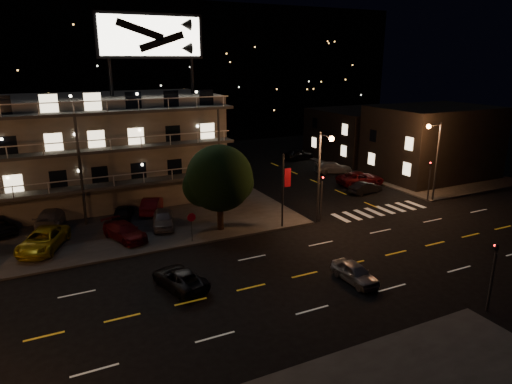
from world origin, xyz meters
name	(u,v)px	position (x,y,z in m)	size (l,w,h in m)	color
ground	(279,281)	(0.00, 0.00, 0.00)	(140.00, 140.00, 0.00)	black
curb_nw	(35,219)	(-14.00, 20.00, 0.07)	(44.00, 24.00, 0.15)	#333331
curb_ne	(405,169)	(30.00, 20.00, 0.07)	(16.00, 24.00, 0.15)	#333331
motel	(72,150)	(-9.94, 23.88, 5.34)	(28.00, 13.80, 18.10)	gray
side_bldg_front	(432,142)	(29.99, 16.00, 4.25)	(14.06, 10.00, 8.50)	black
side_bldg_back	(367,134)	(29.99, 28.00, 3.50)	(14.06, 12.00, 7.00)	black
hill_backdrop	(68,72)	(-5.94, 68.78, 11.55)	(120.00, 25.00, 24.00)	black
streetlight_nc	(322,168)	(8.50, 7.94, 4.96)	(0.44, 1.92, 8.00)	#2D2D30
streetlight_ne	(435,153)	(22.14, 8.30, 4.96)	(1.92, 0.44, 8.00)	#2D2D30
signal_nw	(322,193)	(9.00, 8.50, 2.57)	(0.20, 0.27, 4.60)	#2D2D30
signal_sw	(493,270)	(9.00, -8.50, 2.57)	(0.20, 0.27, 4.60)	#2D2D30
signal_ne	(430,177)	(22.00, 8.50, 2.57)	(0.27, 0.20, 4.60)	#2D2D30
banner_north	(284,189)	(5.09, 8.40, 3.43)	(0.83, 0.16, 6.40)	#2D2D30
stop_sign	(192,223)	(-3.00, 8.57, 1.71)	(0.91, 0.11, 2.61)	#2D2D30
tree	(219,180)	(-0.05, 10.09, 4.41)	(5.70, 5.49, 7.18)	black
lot_car_2	(43,240)	(-13.52, 11.99, 0.90)	(2.49, 5.40, 1.50)	gold
lot_car_3	(125,231)	(-7.64, 11.38, 0.82)	(1.87, 4.60, 1.33)	#5E0D12
lot_car_4	(163,219)	(-4.16, 12.80, 0.86)	(1.69, 4.19, 1.43)	gray
lot_car_7	(52,217)	(-12.63, 17.50, 0.88)	(2.04, 5.01, 1.45)	gray
lot_car_8	(123,212)	(-6.84, 16.24, 0.81)	(1.56, 3.89, 1.32)	black
lot_car_9	(152,205)	(-4.04, 16.99, 0.88)	(1.55, 4.45, 1.47)	#5E0D12
side_car_0	(365,188)	(18.09, 13.47, 0.63)	(1.33, 3.83, 1.26)	black
side_car_1	(361,179)	(19.79, 16.39, 0.77)	(2.54, 5.51, 1.53)	#5E0D12
side_car_2	(334,168)	(20.46, 22.58, 0.68)	(1.91, 4.70, 1.36)	gray
side_car_3	(299,154)	(20.63, 31.32, 0.76)	(1.80, 4.48, 1.53)	black
road_car_east	(355,273)	(4.39, -2.24, 0.63)	(1.48, 3.67, 1.25)	gray
road_car_west	(179,278)	(-6.02, 2.10, 0.61)	(2.04, 4.42, 1.23)	black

